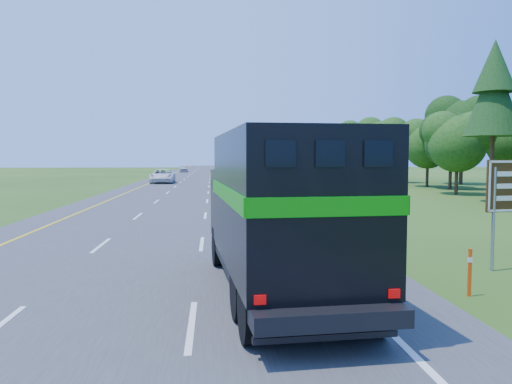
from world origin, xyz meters
The scene contains 7 objects.
ground centered at (0.00, 0.00, 0.00)m, with size 300.00×300.00×0.00m, color #204312.
road centered at (0.00, 50.00, 0.02)m, with size 15.00×260.00×0.04m, color #38383A.
lane_markings centered at (0.00, 50.00, 0.04)m, with size 11.15×260.00×0.01m.
horse_truck centered at (3.79, 3.94, 2.05)m, with size 3.25×8.64×3.75m.
white_suv centered at (-3.94, 55.03, 0.91)m, with size 2.87×6.23×1.73m, color silver.
far_car centered at (-3.89, 99.40, 0.76)m, with size 1.69×4.20×1.43m, color #B0B0B7.
delineator centered at (8.23, 3.57, 0.60)m, with size 0.09×0.05×1.13m.
Camera 1 is at (2.26, -7.45, 3.27)m, focal length 35.00 mm.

